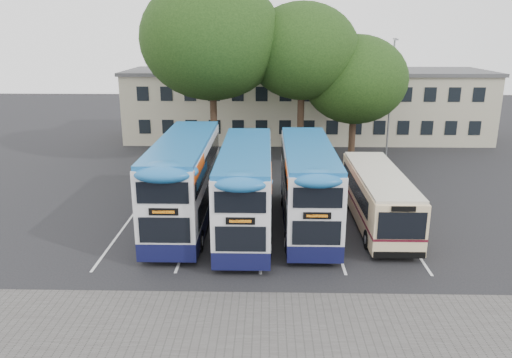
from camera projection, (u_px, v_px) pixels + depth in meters
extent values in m
plane|color=black|center=(350.00, 270.00, 20.80)|extent=(120.00, 120.00, 0.00)
cube|color=#595654|center=(312.00, 340.00, 16.06)|extent=(40.00, 6.00, 0.01)
cube|color=silver|center=(127.00, 223.00, 25.83)|extent=(0.12, 11.00, 0.01)
cube|color=silver|center=(194.00, 224.00, 25.75)|extent=(0.12, 11.00, 0.01)
cube|color=silver|center=(262.00, 224.00, 25.68)|extent=(0.12, 11.00, 0.01)
cube|color=silver|center=(330.00, 225.00, 25.60)|extent=(0.12, 11.00, 0.01)
cube|color=silver|center=(398.00, 225.00, 25.52)|extent=(0.12, 11.00, 0.01)
cube|color=#AFA68D|center=(306.00, 105.00, 45.82)|extent=(32.00, 8.00, 6.00)
cube|color=#4C4C4F|center=(307.00, 71.00, 44.95)|extent=(32.40, 8.40, 0.30)
cube|color=black|center=(309.00, 127.00, 42.34)|extent=(30.00, 0.06, 1.20)
cube|color=black|center=(310.00, 94.00, 41.54)|extent=(30.00, 0.06, 1.20)
cylinder|color=gray|center=(390.00, 99.00, 38.55)|extent=(0.14, 0.14, 9.00)
cube|color=gray|center=(395.00, 39.00, 37.26)|extent=(0.12, 0.80, 0.12)
cube|color=gray|center=(396.00, 40.00, 36.90)|extent=(0.25, 0.50, 0.12)
cylinder|color=black|center=(214.00, 120.00, 36.40)|extent=(0.50, 0.50, 6.64)
ellipsoid|color=black|center=(212.00, 39.00, 34.77)|extent=(9.99, 9.99, 8.49)
cylinder|color=black|center=(300.00, 123.00, 37.02)|extent=(0.50, 0.50, 6.01)
ellipsoid|color=black|center=(302.00, 51.00, 35.55)|extent=(8.08, 8.08, 6.87)
cylinder|color=black|center=(352.00, 131.00, 37.72)|extent=(0.50, 0.50, 4.51)
ellipsoid|color=black|center=(355.00, 79.00, 36.61)|extent=(7.63, 7.63, 6.49)
cube|color=#0F113A|center=(186.00, 210.00, 25.72)|extent=(2.51, 10.53, 0.80)
cube|color=silver|center=(184.00, 173.00, 25.16)|extent=(2.51, 10.53, 3.11)
cube|color=#1B62A7|center=(183.00, 142.00, 24.70)|extent=(2.46, 10.31, 0.30)
cube|color=black|center=(186.00, 188.00, 25.69)|extent=(2.55, 9.32, 1.00)
cube|color=black|center=(184.00, 160.00, 24.96)|extent=(2.55, 9.92, 0.90)
cube|color=#E75613|center=(200.00, 168.00, 21.46)|extent=(0.02, 3.21, 0.55)
cube|color=black|center=(163.00, 212.00, 20.12)|extent=(1.20, 0.06, 0.30)
cylinder|color=black|center=(175.00, 195.00, 28.73)|extent=(0.30, 1.00, 1.00)
cylinder|color=black|center=(214.00, 195.00, 28.68)|extent=(0.30, 1.00, 1.00)
cylinder|color=black|center=(149.00, 240.00, 22.48)|extent=(0.30, 1.00, 1.00)
cylinder|color=black|center=(199.00, 241.00, 22.43)|extent=(0.30, 1.00, 1.00)
cube|color=#0F113A|center=(246.00, 217.00, 24.81)|extent=(2.40, 10.06, 0.77)
cube|color=silver|center=(246.00, 181.00, 24.27)|extent=(2.40, 10.06, 2.97)
cube|color=#1B62A7|center=(246.00, 151.00, 23.84)|extent=(2.35, 9.86, 0.29)
cube|color=black|center=(246.00, 195.00, 24.78)|extent=(2.44, 8.91, 0.96)
cube|color=black|center=(246.00, 168.00, 24.08)|extent=(2.44, 9.49, 0.86)
cube|color=#E75613|center=(271.00, 177.00, 20.74)|extent=(0.02, 3.07, 0.53)
cube|color=black|center=(240.00, 221.00, 19.45)|extent=(1.15, 0.06, 0.29)
cylinder|color=black|center=(229.00, 201.00, 27.69)|extent=(0.29, 0.96, 0.96)
cylinder|color=black|center=(268.00, 202.00, 27.64)|extent=(0.29, 0.96, 0.96)
cylinder|color=black|center=(218.00, 248.00, 21.72)|extent=(0.29, 0.96, 0.96)
cylinder|color=black|center=(268.00, 249.00, 21.67)|extent=(0.29, 0.96, 0.96)
cube|color=#0F113A|center=(307.00, 213.00, 25.38)|extent=(2.37, 9.94, 0.76)
cube|color=silver|center=(308.00, 178.00, 24.86)|extent=(2.37, 9.94, 2.93)
cube|color=#1B62A7|center=(309.00, 149.00, 24.43)|extent=(2.32, 9.74, 0.28)
cube|color=black|center=(307.00, 192.00, 25.36)|extent=(2.41, 8.80, 0.95)
cube|color=black|center=(308.00, 165.00, 24.67)|extent=(2.41, 9.37, 0.85)
cube|color=#E75613|center=(342.00, 174.00, 21.36)|extent=(0.02, 3.03, 0.52)
cube|color=black|center=(317.00, 216.00, 20.09)|extent=(1.14, 0.06, 0.28)
cylinder|color=black|center=(284.00, 198.00, 28.23)|extent=(0.28, 0.95, 0.95)
cylinder|color=black|center=(322.00, 198.00, 28.18)|extent=(0.28, 0.95, 0.95)
cylinder|color=black|center=(288.00, 242.00, 22.33)|extent=(0.28, 0.95, 0.95)
cylinder|color=black|center=(336.00, 243.00, 22.28)|extent=(0.28, 0.95, 0.95)
cube|color=#AB100B|center=(330.00, 160.00, 25.78)|extent=(0.02, 3.79, 0.80)
cube|color=beige|center=(378.00, 197.00, 25.34)|extent=(2.30, 9.19, 2.34)
cube|color=beige|center=(380.00, 174.00, 24.99)|extent=(2.21, 8.82, 0.18)
cube|color=black|center=(377.00, 187.00, 25.66)|extent=(2.34, 7.35, 0.83)
cube|color=#57111F|center=(378.00, 205.00, 25.45)|extent=(2.33, 9.21, 0.11)
cube|color=black|center=(402.00, 226.00, 20.83)|extent=(2.02, 0.06, 1.19)
cylinder|color=black|center=(368.00, 240.00, 22.65)|extent=(0.28, 0.92, 0.92)
cylinder|color=black|center=(414.00, 240.00, 22.60)|extent=(0.28, 0.92, 0.92)
cylinder|color=black|center=(348.00, 198.00, 28.28)|extent=(0.28, 0.92, 0.92)
cylinder|color=black|center=(385.00, 198.00, 28.24)|extent=(0.28, 0.92, 0.92)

